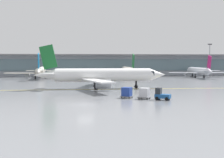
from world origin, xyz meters
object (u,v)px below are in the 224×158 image
(gate_airplane_2, at_px, (128,71))
(baggage_tug, at_px, (162,95))
(gate_airplane_1, at_px, (41,71))
(gate_airplane_3, at_px, (199,71))
(cargo_dolly_lead, at_px, (144,93))
(taxiing_regional_jet, at_px, (102,75))
(cargo_dolly_trailing, at_px, (127,92))
(apron_light_mast_1, at_px, (210,58))

(gate_airplane_2, relative_size, baggage_tug, 9.55)
(gate_airplane_1, distance_m, gate_airplane_3, 62.42)
(cargo_dolly_lead, bearing_deg, gate_airplane_3, 91.90)
(gate_airplane_1, bearing_deg, baggage_tug, -160.14)
(gate_airplane_3, bearing_deg, cargo_dolly_lead, 151.99)
(gate_airplane_3, xyz_separation_m, taxiing_regional_jet, (-42.27, -43.68, 0.56))
(taxiing_regional_jet, bearing_deg, gate_airplane_2, 72.89)
(cargo_dolly_trailing, bearing_deg, gate_airplane_3, 89.28)
(gate_airplane_3, distance_m, taxiing_regional_jet, 60.79)
(gate_airplane_1, distance_m, cargo_dolly_trailing, 66.57)
(gate_airplane_2, bearing_deg, gate_airplane_3, -93.17)
(cargo_dolly_lead, relative_size, cargo_dolly_trailing, 1.00)
(gate_airplane_2, distance_m, cargo_dolly_lead, 66.09)
(baggage_tug, xyz_separation_m, cargo_dolly_trailing, (-5.58, 3.38, 0.16))
(taxiing_regional_jet, relative_size, cargo_dolly_trailing, 12.28)
(baggage_tug, distance_m, apron_light_mast_1, 89.08)
(gate_airplane_1, relative_size, cargo_dolly_lead, 10.96)
(taxiing_regional_jet, height_order, cargo_dolly_lead, taxiing_regional_jet)
(baggage_tug, height_order, cargo_dolly_lead, baggage_tug)
(gate_airplane_3, relative_size, cargo_dolly_trailing, 10.17)
(gate_airplane_1, height_order, cargo_dolly_lead, gate_airplane_1)
(gate_airplane_1, height_order, cargo_dolly_trailing, gate_airplane_1)
(baggage_tug, bearing_deg, gate_airplane_1, 145.03)
(taxiing_regional_jet, relative_size, apron_light_mast_1, 2.25)
(taxiing_regional_jet, distance_m, apron_light_mast_1, 76.05)
(gate_airplane_2, distance_m, apron_light_mast_1, 39.97)
(taxiing_regional_jet, bearing_deg, cargo_dolly_lead, -73.56)
(gate_airplane_1, bearing_deg, taxiing_regional_jet, -159.05)
(cargo_dolly_lead, height_order, cargo_dolly_trailing, same)
(gate_airplane_3, relative_size, apron_light_mast_1, 1.87)
(gate_airplane_1, height_order, gate_airplane_3, gate_airplane_1)
(gate_airplane_3, xyz_separation_m, baggage_tug, (-33.41, -65.99, -1.76))
(gate_airplane_1, xyz_separation_m, taxiing_regional_jet, (20.15, -43.36, 0.36))
(baggage_tug, bearing_deg, cargo_dolly_lead, 180.00)
(baggage_tug, bearing_deg, taxiing_regional_jet, 142.86)
(gate_airplane_2, xyz_separation_m, cargo_dolly_trailing, (-10.41, -63.89, -1.75))
(gate_airplane_2, relative_size, cargo_dolly_trailing, 10.73)
(cargo_dolly_lead, bearing_deg, gate_airplane_1, 143.53)
(gate_airplane_1, bearing_deg, apron_light_mast_1, -84.55)
(gate_airplane_1, relative_size, apron_light_mast_1, 2.01)
(taxiing_regional_jet, xyz_separation_m, cargo_dolly_lead, (6.17, -20.68, -2.16))
(gate_airplane_2, relative_size, taxiing_regional_jet, 0.87)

